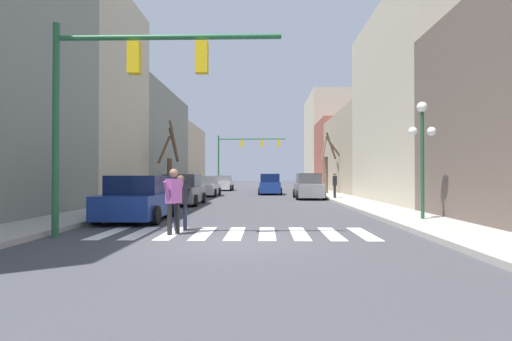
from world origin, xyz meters
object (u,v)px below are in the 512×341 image
object	(u,v)px
car_parked_left_mid	(183,191)
car_at_intersection	(270,185)
traffic_signal_far	(244,149)
pedestrian_waiting_at_curb	(335,182)
street_tree_left_near	(327,166)
car_parked_right_far	(139,199)
pedestrian_on_left_sidewalk	(181,198)
car_parked_right_near	(206,187)
pedestrian_crossing_street	(174,195)
traffic_signal_near	(122,82)
car_driving_away_lane	(223,184)
car_driving_toward_lane	(308,187)
street_lamp_right_corner	(422,136)
street_tree_left_mid	(170,163)

from	to	relation	value
car_parked_left_mid	car_at_intersection	size ratio (longest dim) A/B	0.99
traffic_signal_far	pedestrian_waiting_at_curb	world-z (taller)	traffic_signal_far
street_tree_left_near	car_parked_right_far	bearing A→B (deg)	-116.41
street_tree_left_near	pedestrian_on_left_sidewalk	bearing A→B (deg)	-109.12
car_parked_right_near	pedestrian_crossing_street	xyz separation A→B (m)	(2.19, -20.84, 0.33)
traffic_signal_near	traffic_signal_far	size ratio (longest dim) A/B	0.76
car_driving_away_lane	traffic_signal_far	bearing A→B (deg)	-32.90
car_driving_toward_lane	street_lamp_right_corner	bearing A→B (deg)	-170.64
pedestrian_crossing_street	street_tree_left_mid	world-z (taller)	street_tree_left_mid
traffic_signal_far	car_at_intersection	size ratio (longest dim) A/B	1.82
car_driving_toward_lane	street_tree_left_near	bearing A→B (deg)	-20.22
car_driving_away_lane	street_tree_left_near	xyz separation A→B (m)	(10.01, -9.56, 1.71)
street_lamp_right_corner	street_tree_left_mid	world-z (taller)	street_tree_left_mid
car_parked_right_near	street_tree_left_mid	distance (m)	5.29
car_parked_right_far	pedestrian_crossing_street	distance (m)	4.05
street_tree_left_mid	pedestrian_on_left_sidewalk	bearing A→B (deg)	-75.37
car_parked_right_far	street_tree_left_mid	bearing A→B (deg)	8.54
traffic_signal_near	car_parked_right_near	bearing A→B (deg)	92.47
pedestrian_waiting_at_curb	pedestrian_crossing_street	world-z (taller)	pedestrian_waiting_at_curb
traffic_signal_near	car_parked_right_far	world-z (taller)	traffic_signal_near
traffic_signal_far	car_driving_toward_lane	xyz separation A→B (m)	(5.65, -18.98, -3.98)
pedestrian_waiting_at_curb	car_at_intersection	bearing A→B (deg)	27.54
car_parked_left_mid	pedestrian_waiting_at_curb	bearing A→B (deg)	-63.77
pedestrian_waiting_at_curb	pedestrian_on_left_sidewalk	size ratio (longest dim) A/B	1.07
car_parked_right_far	pedestrian_waiting_at_curb	bearing A→B (deg)	-36.87
traffic_signal_far	street_tree_left_mid	bearing A→B (deg)	-101.07
street_lamp_right_corner	car_at_intersection	xyz separation A→B (m)	(-5.03, 21.17, -2.18)
car_parked_right_near	street_lamp_right_corner	bearing A→B (deg)	-150.56
car_driving_away_lane	car_parked_right_near	size ratio (longest dim) A/B	0.95
street_tree_left_near	street_tree_left_mid	distance (m)	13.93
pedestrian_crossing_street	street_tree_left_near	bearing A→B (deg)	11.22
traffic_signal_near	pedestrian_crossing_street	xyz separation A→B (m)	(1.27, 0.53, -3.05)
car_parked_right_far	car_parked_left_mid	bearing A→B (deg)	0.19
pedestrian_waiting_at_curb	street_tree_left_near	bearing A→B (deg)	-4.96
street_lamp_right_corner	car_driving_away_lane	bearing A→B (deg)	108.50
traffic_signal_near	car_driving_toward_lane	xyz separation A→B (m)	(6.85, 17.83, -3.29)
traffic_signal_near	pedestrian_waiting_at_curb	bearing A→B (deg)	62.64
traffic_signal_far	car_parked_left_mid	world-z (taller)	traffic_signal_far
car_parked_left_mid	street_tree_left_near	bearing A→B (deg)	-39.16
car_driving_away_lane	pedestrian_waiting_at_curb	bearing A→B (deg)	-151.53
traffic_signal_near	car_parked_left_mid	distance (m)	12.27
car_at_intersection	street_tree_left_near	bearing A→B (deg)	-96.13
traffic_signal_far	car_driving_toward_lane	world-z (taller)	traffic_signal_far
street_lamp_right_corner	pedestrian_on_left_sidewalk	bearing A→B (deg)	-165.78
car_parked_left_mid	pedestrian_waiting_at_curb	xyz separation A→B (m)	(9.30, 4.59, 0.39)
car_parked_right_near	pedestrian_crossing_street	distance (m)	20.96
traffic_signal_near	car_driving_away_lane	distance (m)	33.77
street_tree_left_mid	car_at_intersection	bearing A→B (deg)	48.57
car_parked_right_near	car_parked_left_mid	bearing A→B (deg)	-179.49
car_parked_left_mid	car_at_intersection	distance (m)	13.73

